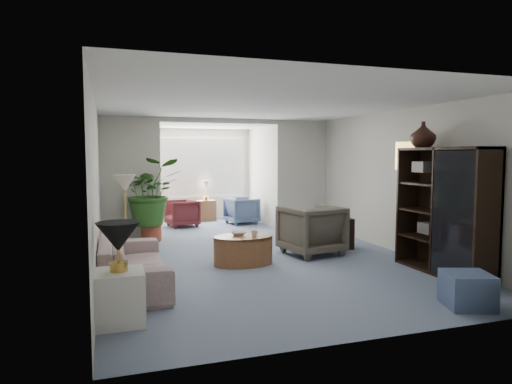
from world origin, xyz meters
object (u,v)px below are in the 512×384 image
object	(u,v)px
coffee_bowl	(238,233)
table_lamp	(118,237)
framed_picture	(408,156)
ottoman	(467,290)
sunroom_chair_blue	(242,211)
side_table_dark	(339,233)
sunroom_chair_maroon	(182,213)
entertainment_cabinet	(444,211)
floor_lamp	(125,183)
wingback_chair	(311,230)
coffee_cup	(254,233)
sofa	(133,262)
sunroom_table	(206,211)
plant_pot	(151,233)
cabinet_urn	(423,135)
end_table	(120,297)
coffee_table	(243,250)

from	to	relation	value
coffee_bowl	table_lamp	bearing A→B (deg)	-131.51
framed_picture	table_lamp	size ratio (longest dim) A/B	1.14
ottoman	sunroom_chair_blue	size ratio (longest dim) A/B	0.67
side_table_dark	sunroom_chair_maroon	distance (m)	4.16
sunroom_chair_blue	sunroom_chair_maroon	bearing A→B (deg)	80.69
entertainment_cabinet	floor_lamp	bearing A→B (deg)	149.90
table_lamp	wingback_chair	size ratio (longest dim) A/B	0.47
coffee_cup	wingback_chair	xyz separation A→B (m)	(1.17, 0.42, -0.07)
table_lamp	coffee_cup	world-z (taller)	table_lamp
floor_lamp	sunroom_chair_maroon	distance (m)	3.42
sofa	floor_lamp	distance (m)	1.96
sofa	sunroom_table	xyz separation A→B (m)	(2.13, 5.46, -0.04)
coffee_bowl	plant_pot	bearing A→B (deg)	116.21
coffee_cup	side_table_dark	world-z (taller)	side_table_dark
coffee_bowl	cabinet_urn	bearing A→B (deg)	-21.47
coffee_cup	cabinet_urn	bearing A→B (deg)	-18.95
end_table	plant_pot	distance (m)	4.50
coffee_table	plant_pot	world-z (taller)	coffee_table
sofa	side_table_dark	xyz separation A→B (m)	(3.74, 1.28, -0.03)
plant_pot	framed_picture	bearing A→B (deg)	-33.95
sunroom_chair_maroon	sunroom_chair_blue	bearing A→B (deg)	80.69
coffee_table	end_table	bearing A→B (deg)	-133.65
end_table	sunroom_chair_blue	bearing A→B (deg)	63.01
sunroom_chair_blue	cabinet_urn	bearing A→B (deg)	-173.49
sofa	coffee_table	world-z (taller)	sofa
side_table_dark	ottoman	world-z (taller)	side_table_dark
sofa	floor_lamp	size ratio (longest dim) A/B	5.93
side_table_dark	cabinet_urn	world-z (taller)	cabinet_urn
side_table_dark	sofa	bearing A→B (deg)	-161.06
side_table_dark	coffee_table	bearing A→B (deg)	-162.84
sofa	cabinet_urn	xyz separation A→B (m)	(4.30, -0.28, 1.71)
cabinet_urn	sunroom_table	world-z (taller)	cabinet_urn
floor_lamp	coffee_cup	bearing A→B (deg)	-31.77
ottoman	framed_picture	bearing A→B (deg)	68.25
coffee_table	coffee_cup	bearing A→B (deg)	-33.69
table_lamp	floor_lamp	xyz separation A→B (m)	(0.19, 3.07, 0.36)
plant_pot	sofa	bearing A→B (deg)	-99.57
coffee_bowl	cabinet_urn	distance (m)	3.22
floor_lamp	wingback_chair	xyz separation A→B (m)	(3.05, -0.74, -0.82)
coffee_table	ottoman	bearing A→B (deg)	-55.91
cabinet_urn	table_lamp	bearing A→B (deg)	-166.57
coffee_cup	wingback_chair	size ratio (longest dim) A/B	0.11
entertainment_cabinet	table_lamp	bearing A→B (deg)	-172.73
plant_pot	sunroom_chair_blue	bearing A→B (deg)	34.45
cabinet_urn	floor_lamp	bearing A→B (deg)	155.12
cabinet_urn	plant_pot	world-z (taller)	cabinet_urn
table_lamp	side_table_dark	world-z (taller)	table_lamp
end_table	table_lamp	xyz separation A→B (m)	(0.00, -0.00, 0.62)
coffee_cup	plant_pot	size ratio (longest dim) A/B	0.27
plant_pot	sunroom_chair_maroon	distance (m)	1.85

